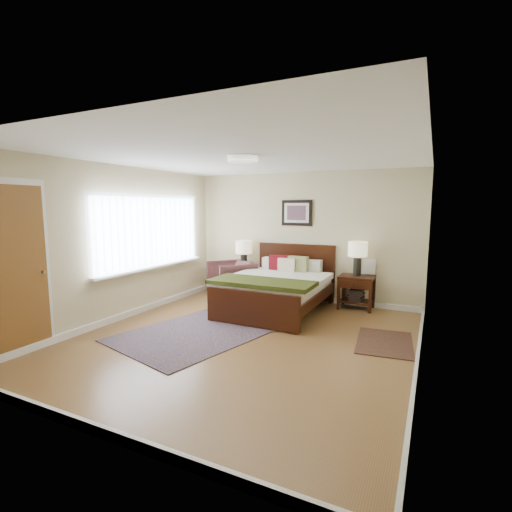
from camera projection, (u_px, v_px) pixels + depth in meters
name	position (u px, v px, depth m)	size (l,w,h in m)	color
floor	(244.00, 339.00, 5.19)	(5.00, 5.00, 0.00)	brown
back_wall	(303.00, 237.00, 7.26)	(4.50, 0.04, 2.50)	#C8BB91
front_wall	(89.00, 285.00, 2.79)	(4.50, 0.04, 2.50)	#C8BB91
left_wall	(120.00, 243.00, 6.00)	(0.04, 5.00, 2.50)	#C8BB91
right_wall	(425.00, 261.00, 4.06)	(0.04, 5.00, 2.50)	#C8BB91
ceiling	(243.00, 156.00, 4.86)	(4.50, 5.00, 0.02)	white
window	(152.00, 233.00, 6.58)	(0.11, 2.72, 1.32)	silver
door	(12.00, 271.00, 4.45)	(0.06, 1.00, 2.18)	silver
ceil_fixture	(243.00, 159.00, 4.87)	(0.44, 0.44, 0.08)	white
bed	(277.00, 283.00, 6.52)	(1.68, 2.03, 1.09)	black
wall_art	(297.00, 213.00, 7.22)	(0.62, 0.05, 0.50)	black
nightstand_left	(244.00, 276.00, 7.65)	(0.45, 0.40, 0.53)	black
nightstand_right	(356.00, 289.00, 6.68)	(0.61, 0.46, 0.61)	black
lamp_left	(244.00, 250.00, 7.60)	(0.34, 0.34, 0.61)	black
lamp_right	(358.00, 252.00, 6.60)	(0.34, 0.34, 0.61)	black
armchair	(231.00, 280.00, 7.50)	(0.80, 0.83, 0.75)	brown
rug_persian	(199.00, 332.00, 5.45)	(1.64, 2.31, 0.01)	#0C0D3E
rug_navy	(385.00, 342.00, 5.04)	(0.71, 1.07, 0.01)	black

